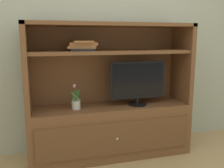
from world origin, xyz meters
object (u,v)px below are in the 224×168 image
(tv_monitor, at_px, (138,82))
(magazine_stack, at_px, (82,46))
(potted_plant, at_px, (76,104))
(media_console, at_px, (111,115))

(tv_monitor, xyz_separation_m, magazine_stack, (-0.60, 0.06, 0.40))
(tv_monitor, bearing_deg, potted_plant, 178.57)
(media_console, bearing_deg, potted_plant, -173.18)
(tv_monitor, xyz_separation_m, potted_plant, (-0.68, 0.02, -0.20))
(media_console, height_order, tv_monitor, media_console)
(media_console, relative_size, magazine_stack, 5.02)
(tv_monitor, distance_m, potted_plant, 0.71)
(media_console, height_order, potted_plant, media_console)
(media_console, xyz_separation_m, tv_monitor, (0.29, -0.06, 0.37))
(media_console, bearing_deg, magazine_stack, -179.27)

